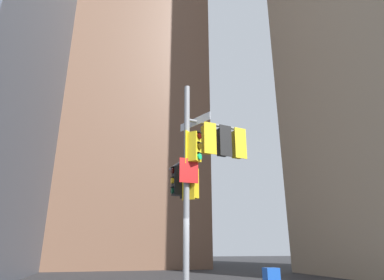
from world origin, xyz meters
TOP-DOWN VIEW (x-y plane):
  - building_mid_block at (-0.70, 23.97)m, footprint 14.35×14.35m
  - signal_pole_assembly at (0.56, 0.20)m, footprint 2.67×2.18m

SIDE VIEW (x-z plane):
  - signal_pole_assembly at x=0.56m, z-range 0.82..7.92m
  - building_mid_block at x=-0.70m, z-range 0.00..52.39m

